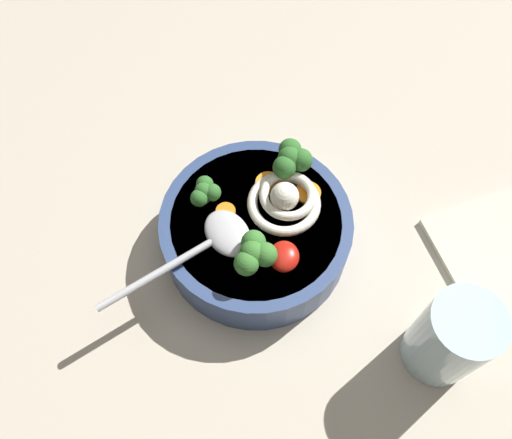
{
  "coord_description": "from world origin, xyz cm",
  "views": [
    {
      "loc": [
        -25.84,
        -5.35,
        59.65
      ],
      "look_at": [
        1.27,
        -2.79,
        9.5
      ],
      "focal_mm": 36.97,
      "sensor_mm": 36.0,
      "label": 1
    }
  ],
  "objects_px": {
    "soup_bowl": "(256,231)",
    "soup_spoon": "(215,240)",
    "noodle_pile": "(285,200)",
    "drinking_glass": "(451,338)",
    "folded_napkin": "(500,256)"
  },
  "relations": [
    {
      "from": "soup_bowl",
      "to": "soup_spoon",
      "type": "distance_m",
      "value": 0.06
    },
    {
      "from": "noodle_pile",
      "to": "soup_spoon",
      "type": "height_order",
      "value": "noodle_pile"
    },
    {
      "from": "soup_bowl",
      "to": "noodle_pile",
      "type": "bearing_deg",
      "value": -54.22
    },
    {
      "from": "drinking_glass",
      "to": "folded_napkin",
      "type": "xyz_separation_m",
      "value": [
        0.12,
        -0.08,
        -0.05
      ]
    },
    {
      "from": "drinking_glass",
      "to": "folded_napkin",
      "type": "height_order",
      "value": "drinking_glass"
    },
    {
      "from": "noodle_pile",
      "to": "drinking_glass",
      "type": "xyz_separation_m",
      "value": [
        -0.13,
        -0.17,
        -0.01
      ]
    },
    {
      "from": "soup_bowl",
      "to": "drinking_glass",
      "type": "xyz_separation_m",
      "value": [
        -0.11,
        -0.2,
        0.03
      ]
    },
    {
      "from": "soup_bowl",
      "to": "noodle_pile",
      "type": "xyz_separation_m",
      "value": [
        0.02,
        -0.03,
        0.04
      ]
    },
    {
      "from": "soup_bowl",
      "to": "folded_napkin",
      "type": "distance_m",
      "value": 0.28
    },
    {
      "from": "drinking_glass",
      "to": "soup_spoon",
      "type": "bearing_deg",
      "value": 71.57
    },
    {
      "from": "soup_spoon",
      "to": "folded_napkin",
      "type": "relative_size",
      "value": 1.09
    },
    {
      "from": "soup_spoon",
      "to": "drinking_glass",
      "type": "bearing_deg",
      "value": 122.52
    },
    {
      "from": "soup_bowl",
      "to": "drinking_glass",
      "type": "bearing_deg",
      "value": -119.26
    },
    {
      "from": "soup_spoon",
      "to": "soup_bowl",
      "type": "bearing_deg",
      "value": -180.0
    },
    {
      "from": "soup_spoon",
      "to": "noodle_pile",
      "type": "bearing_deg",
      "value": 178.64
    }
  ]
}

